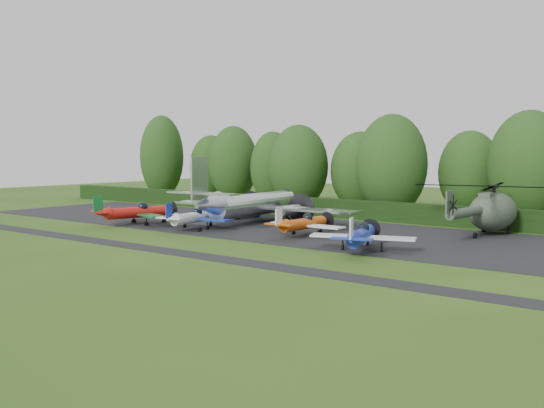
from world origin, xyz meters
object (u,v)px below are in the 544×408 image
Objects in this scene: light_plane_blue at (362,235)px; light_plane_orange at (304,224)px; transport_plane at (252,204)px; helicopter at (493,208)px; light_plane_red at (137,212)px; light_plane_white at (194,217)px.

light_plane_orange is at bearing 171.35° from light_plane_blue.
light_plane_orange is (9.49, -4.69, -0.84)m from transport_plane.
helicopter is (21.91, 6.25, 0.38)m from transport_plane.
transport_plane is at bearing 171.96° from light_plane_blue.
helicopter reaches higher than light_plane_red.
transport_plane is at bearing 86.42° from light_plane_white.
transport_plane is 2.89× the size of light_plane_white.
light_plane_blue reaches higher than light_plane_orange.
transport_plane reaches higher than helicopter.
light_plane_orange is at bearing -23.49° from transport_plane.
transport_plane is 2.97× the size of light_plane_orange.
helicopter reaches higher than light_plane_white.
light_plane_blue is 15.72m from helicopter.
light_plane_red is (-8.24, -7.92, -0.68)m from transport_plane.
helicopter is (4.62, 14.98, 1.12)m from light_plane_blue.
transport_plane reaches higher than light_plane_orange.
light_plane_orange is 0.92× the size of light_plane_blue.
light_plane_red is at bearing -159.34° from helicopter.
transport_plane is at bearing 152.27° from light_plane_orange.
transport_plane is 10.62m from light_plane_orange.
helicopter is (23.22, 13.24, 1.19)m from light_plane_white.
transport_plane reaches higher than light_plane_blue.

